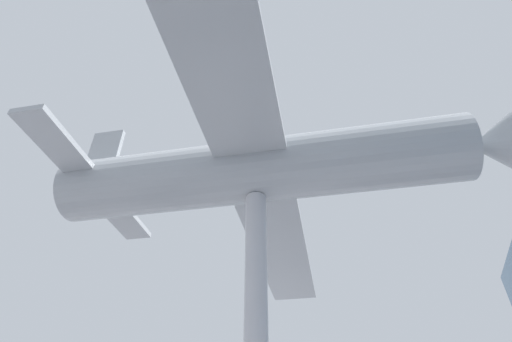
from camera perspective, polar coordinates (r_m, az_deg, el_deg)
The scene contains 2 objects.
support_pylon_central at distance 9.88m, azimuth 0.00°, elevation -22.86°, with size 0.57×0.57×7.74m.
suspended_airplane at distance 12.02m, azimuth 1.00°, elevation 0.17°, with size 21.86×13.87×3.43m.
Camera 1 is at (8.97, 3.33, 1.39)m, focal length 28.00 mm.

